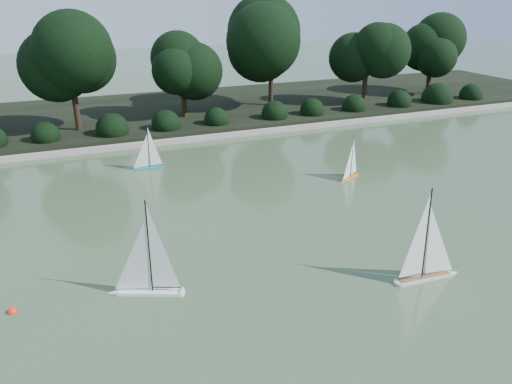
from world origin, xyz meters
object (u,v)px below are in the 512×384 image
sailboat_orange (349,172)px  race_buoy (12,312)px  sailboat_white_a (143,279)px  sailboat_teal (146,162)px  sailboat_white_b (431,264)px

sailboat_orange → race_buoy: size_ratio=7.74×
sailboat_white_a → sailboat_orange: size_ratio=1.43×
sailboat_orange → sailboat_teal: (-5.11, 3.00, 0.01)m
race_buoy → sailboat_white_a: bearing=-7.1°
sailboat_white_b → sailboat_teal: bearing=114.6°
sailboat_white_b → sailboat_white_a: bearing=163.2°
sailboat_white_a → race_buoy: 2.15m
sailboat_orange → sailboat_teal: size_ratio=0.94×
sailboat_white_a → sailboat_white_b: size_ratio=0.99×
sailboat_white_b → sailboat_teal: 8.84m
sailboat_orange → race_buoy: bearing=-158.9°
sailboat_orange → race_buoy: (-8.50, -3.28, -0.21)m
sailboat_white_a → sailboat_white_b: bearing=-16.8°
sailboat_orange → sailboat_teal: 5.93m
sailboat_teal → race_buoy: 7.14m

